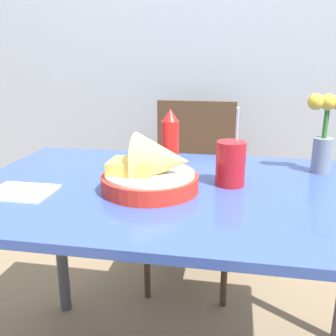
# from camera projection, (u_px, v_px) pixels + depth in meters

# --- Properties ---
(wall_window) EXTENTS (7.00, 0.06, 2.60)m
(wall_window) POSITION_uv_depth(u_px,v_px,m) (214.00, 20.00, 1.97)
(wall_window) COLOR #9EA8B7
(wall_window) RESTS_ON ground_plane
(dining_table) EXTENTS (1.30, 0.79, 0.75)m
(dining_table) POSITION_uv_depth(u_px,v_px,m) (184.00, 218.00, 1.13)
(dining_table) COLOR #334C9E
(dining_table) RESTS_ON ground_plane
(chair_far_window) EXTENTS (0.40, 0.40, 0.90)m
(chair_far_window) POSITION_uv_depth(u_px,v_px,m) (193.00, 176.00, 1.89)
(chair_far_window) COLOR #473323
(chair_far_window) RESTS_ON ground_plane
(food_basket) EXTENTS (0.28, 0.28, 0.17)m
(food_basket) POSITION_uv_depth(u_px,v_px,m) (154.00, 171.00, 1.06)
(food_basket) COLOR red
(food_basket) RESTS_ON dining_table
(ketchup_bottle) EXTENTS (0.06, 0.06, 0.20)m
(ketchup_bottle) POSITION_uv_depth(u_px,v_px,m) (170.00, 140.00, 1.27)
(ketchup_bottle) COLOR red
(ketchup_bottle) RESTS_ON dining_table
(drink_cup) EXTENTS (0.09, 0.09, 0.24)m
(drink_cup) POSITION_uv_depth(u_px,v_px,m) (231.00, 165.00, 1.10)
(drink_cup) COLOR red
(drink_cup) RESTS_ON dining_table
(flower_vase) EXTENTS (0.13, 0.06, 0.26)m
(flower_vase) POSITION_uv_depth(u_px,v_px,m) (325.00, 130.00, 1.20)
(flower_vase) COLOR gray
(flower_vase) RESTS_ON dining_table
(napkin) EXTENTS (0.18, 0.14, 0.01)m
(napkin) POSITION_uv_depth(u_px,v_px,m) (21.00, 192.00, 1.05)
(napkin) COLOR white
(napkin) RESTS_ON dining_table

